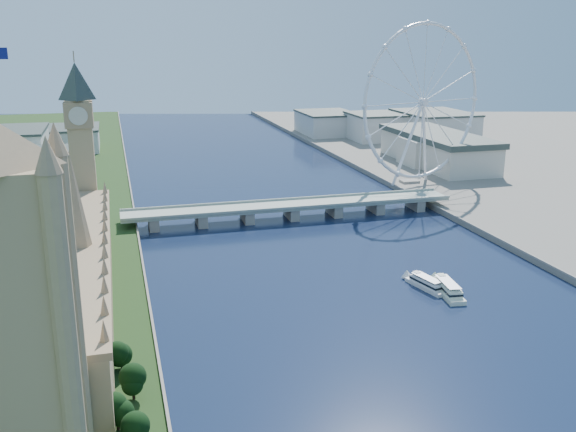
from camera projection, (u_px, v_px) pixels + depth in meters
name	position (u px, v px, depth m)	size (l,w,h in m)	color
victoria_tower	(18.00, 311.00, 149.82)	(28.16, 28.16, 112.00)	tan
parliament_range	(81.00, 279.00, 268.11)	(24.00, 200.00, 70.00)	tan
big_ben	(80.00, 130.00, 355.39)	(20.02, 20.02, 110.00)	tan
westminster_bridge	(291.00, 208.00, 424.61)	(220.00, 22.00, 9.50)	gray
london_eye	(423.00, 103.00, 489.84)	(113.60, 39.12, 124.30)	silver
county_hall	(436.00, 167.00, 591.67)	(54.00, 144.00, 35.00)	beige
city_skyline	(261.00, 135.00, 673.29)	(505.00, 280.00, 32.00)	beige
tour_boat_near	(426.00, 288.00, 307.31)	(7.06, 27.73, 6.11)	silver
tour_boat_far	(447.00, 294.00, 300.23)	(7.89, 30.82, 6.82)	beige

